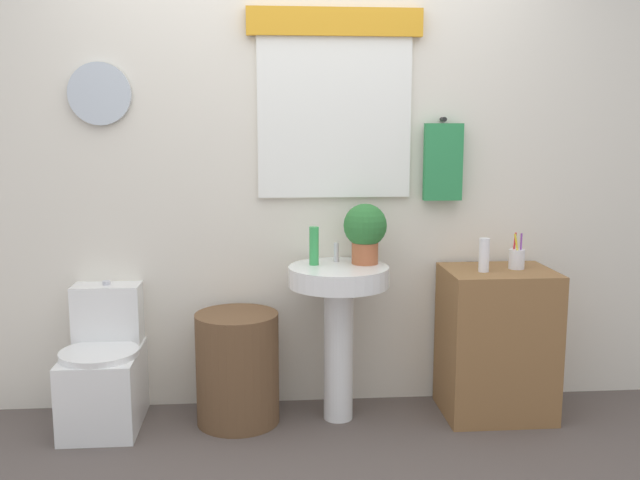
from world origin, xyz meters
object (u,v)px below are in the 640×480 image
object	(u,v)px
potted_plant	(365,230)
toilet	(105,372)
pedestal_sink	(339,306)
lotion_bottle	(484,255)
soap_bottle	(314,246)
wooden_cabinet	(496,342)
toothbrush_cup	(517,258)
laundry_hamper	(238,368)

from	to	relation	value
potted_plant	toilet	bearing A→B (deg)	-178.77
pedestal_sink	lotion_bottle	xyz separation A→B (m)	(0.73, -0.04, 0.26)
soap_bottle	lotion_bottle	size ratio (longest dim) A/B	1.14
soap_bottle	wooden_cabinet	bearing A→B (deg)	-3.03
toothbrush_cup	pedestal_sink	bearing A→B (deg)	-178.77
toilet	soap_bottle	world-z (taller)	soap_bottle
pedestal_sink	soap_bottle	size ratio (longest dim) A/B	4.12
lotion_bottle	toothbrush_cup	distance (m)	0.20
lotion_bottle	toilet	bearing A→B (deg)	177.85
soap_bottle	lotion_bottle	bearing A→B (deg)	-6.06
laundry_hamper	wooden_cabinet	xyz separation A→B (m)	(1.34, 0.00, 0.10)
toilet	lotion_bottle	bearing A→B (deg)	-2.15
soap_bottle	potted_plant	xyz separation A→B (m)	(0.26, 0.01, 0.08)
laundry_hamper	soap_bottle	distance (m)	0.73
laundry_hamper	toothbrush_cup	distance (m)	1.53
wooden_cabinet	potted_plant	world-z (taller)	potted_plant
soap_bottle	toothbrush_cup	xyz separation A→B (m)	(1.04, -0.03, -0.07)
toilet	soap_bottle	bearing A→B (deg)	0.99
toilet	wooden_cabinet	distance (m)	2.01
laundry_hamper	wooden_cabinet	size ratio (longest dim) A/B	0.74
toilet	lotion_bottle	world-z (taller)	lotion_bottle
laundry_hamper	pedestal_sink	bearing A→B (deg)	0.00
laundry_hamper	pedestal_sink	size ratio (longest dim) A/B	0.71
pedestal_sink	wooden_cabinet	world-z (taller)	pedestal_sink
toilet	lotion_bottle	distance (m)	2.00
potted_plant	lotion_bottle	distance (m)	0.61
wooden_cabinet	soap_bottle	size ratio (longest dim) A/B	3.96
toothbrush_cup	soap_bottle	bearing A→B (deg)	178.33
toothbrush_cup	potted_plant	bearing A→B (deg)	177.05
lotion_bottle	toothbrush_cup	bearing A→B (deg)	17.37
laundry_hamper	toothbrush_cup	world-z (taller)	toothbrush_cup
pedestal_sink	laundry_hamper	bearing A→B (deg)	180.00
toilet	toothbrush_cup	xyz separation A→B (m)	(2.10, -0.01, 0.55)
wooden_cabinet	toothbrush_cup	size ratio (longest dim) A/B	4.15
potted_plant	lotion_bottle	bearing A→B (deg)	-9.65
lotion_bottle	wooden_cabinet	bearing A→B (deg)	22.72
pedestal_sink	soap_bottle	world-z (taller)	soap_bottle
laundry_hamper	wooden_cabinet	bearing A→B (deg)	0.00
toilet	pedestal_sink	world-z (taller)	pedestal_sink
pedestal_sink	wooden_cabinet	distance (m)	0.85
toilet	wooden_cabinet	bearing A→B (deg)	-0.91
laundry_hamper	soap_bottle	size ratio (longest dim) A/B	2.92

